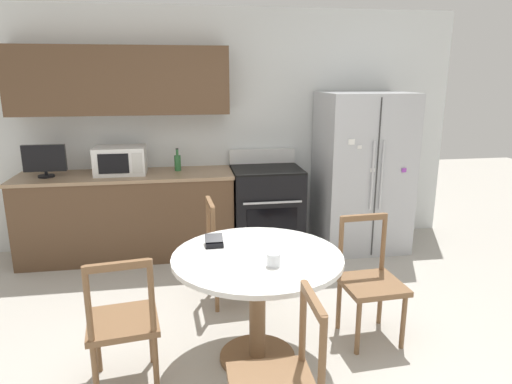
{
  "coord_description": "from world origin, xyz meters",
  "views": [
    {
      "loc": [
        -0.5,
        -2.49,
        1.91
      ],
      "look_at": [
        0.08,
        1.15,
        0.95
      ],
      "focal_mm": 32.0,
      "sensor_mm": 36.0,
      "label": 1
    }
  ],
  "objects": [
    {
      "name": "kitchen_counter",
      "position": [
        -1.11,
        2.29,
        0.45
      ],
      "size": [
        2.21,
        0.64,
        0.9
      ],
      "color": "brown",
      "rests_on": "ground_plane"
    },
    {
      "name": "refrigerator",
      "position": [
        1.44,
        2.19,
        0.86
      ],
      "size": [
        0.93,
        0.81,
        1.72
      ],
      "color": "#B2B5BA",
      "rests_on": "ground_plane"
    },
    {
      "name": "counter_bottle",
      "position": [
        -0.57,
        2.37,
        0.99
      ],
      "size": [
        0.07,
        0.07,
        0.24
      ],
      "color": "#2D6B38",
      "rests_on": "kitchen_counter"
    },
    {
      "name": "countertop_tv",
      "position": [
        -1.87,
        2.26,
        1.08
      ],
      "size": [
        0.41,
        0.16,
        0.33
      ],
      "color": "black",
      "rests_on": "kitchen_counter"
    },
    {
      "name": "dining_table",
      "position": [
        -0.05,
        0.24,
        0.6
      ],
      "size": [
        1.12,
        1.12,
        0.76
      ],
      "color": "white",
      "rests_on": "ground_plane"
    },
    {
      "name": "dining_chair_far",
      "position": [
        -0.14,
        1.11,
        0.43
      ],
      "size": [
        0.45,
        0.45,
        0.9
      ],
      "rotation": [
        0.0,
        0.0,
        4.77
      ],
      "color": "brown",
      "rests_on": "ground_plane"
    },
    {
      "name": "oven_range",
      "position": [
        0.38,
        2.26,
        0.47
      ],
      "size": [
        0.74,
        0.68,
        1.08
      ],
      "color": "black",
      "rests_on": "ground_plane"
    },
    {
      "name": "dining_chair_right",
      "position": [
        0.81,
        0.39,
        0.43
      ],
      "size": [
        0.44,
        0.44,
        0.9
      ],
      "rotation": [
        0.0,
        0.0,
        3.2
      ],
      "color": "brown",
      "rests_on": "ground_plane"
    },
    {
      "name": "back_wall",
      "position": [
        -0.3,
        2.59,
        1.45
      ],
      "size": [
        5.2,
        0.44,
        2.6
      ],
      "color": "silver",
      "rests_on": "ground_plane"
    },
    {
      "name": "wallet",
      "position": [
        -0.32,
        0.46,
        0.79
      ],
      "size": [
        0.12,
        0.13,
        0.07
      ],
      "color": "black",
      "rests_on": "dining_table"
    },
    {
      "name": "dining_chair_left",
      "position": [
        -0.91,
        0.09,
        0.43
      ],
      "size": [
        0.47,
        0.47,
        0.9
      ],
      "rotation": [
        0.0,
        0.0,
        6.42
      ],
      "color": "brown",
      "rests_on": "ground_plane"
    },
    {
      "name": "candle_glass",
      "position": [
        0.02,
        0.06,
        0.8
      ],
      "size": [
        0.08,
        0.08,
        0.08
      ],
      "color": "silver",
      "rests_on": "dining_table"
    },
    {
      "name": "ground_plane",
      "position": [
        0.0,
        0.0,
        0.0
      ],
      "size": [
        14.0,
        14.0,
        0.0
      ],
      "primitive_type": "plane",
      "color": "#B2ADA3"
    },
    {
      "name": "microwave",
      "position": [
        -1.15,
        2.31,
        1.04
      ],
      "size": [
        0.51,
        0.37,
        0.28
      ],
      "color": "white",
      "rests_on": "kitchen_counter"
    }
  ]
}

